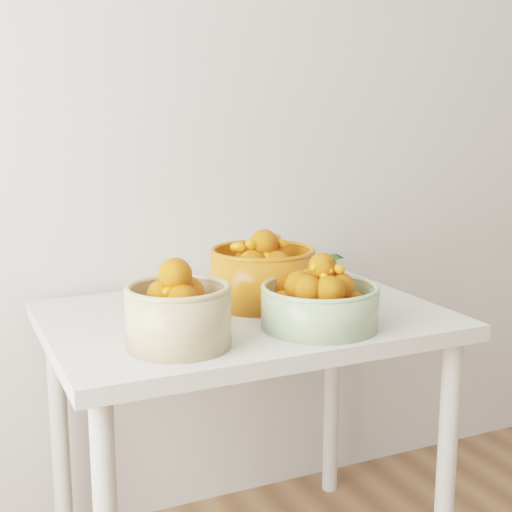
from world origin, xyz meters
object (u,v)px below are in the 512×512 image
Objects in this scene: table at (245,348)px; bowl_cream at (178,313)px; bowl_green at (319,302)px; bowl_orange at (262,274)px.

bowl_cream reaches higher than table.
table is 0.35m from bowl_cream.
bowl_orange is (-0.04, 0.25, 0.02)m from bowl_green.
bowl_cream is at bearing -142.43° from bowl_orange.
bowl_orange is (0.32, 0.24, 0.01)m from bowl_cream.
table is 0.27m from bowl_green.
table is at bearing 37.46° from bowl_cream.
bowl_orange is at bearing 37.92° from table.
table is 3.33× the size of bowl_green.
bowl_cream is at bearing 179.28° from bowl_green.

